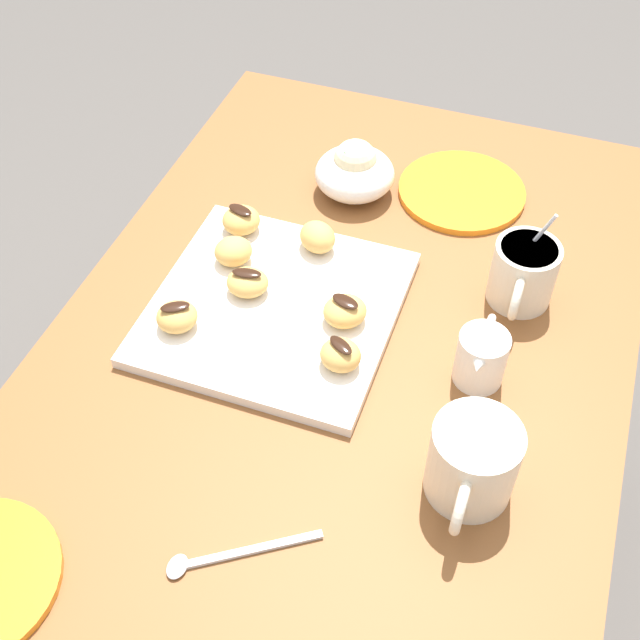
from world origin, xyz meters
The scene contains 21 objects.
ground_plane centered at (0.00, 0.00, 0.00)m, with size 8.00×8.00×0.00m, color #514C47.
dining_table centered at (0.00, 0.00, 0.58)m, with size 1.08×0.71×0.71m.
pastry_plate_square centered at (-0.02, -0.09, 0.72)m, with size 0.30×0.30×0.02m, color white.
coffee_mug_cream_left centered at (-0.15, 0.20, 0.76)m, with size 0.12×0.08×0.13m.
coffee_mug_cream_right centered at (0.15, 0.20, 0.77)m, with size 0.14×0.09×0.10m.
cream_pitcher_white centered at (0.00, 0.18, 0.75)m, with size 0.10×0.06×0.07m.
ice_cream_bowl centered at (-0.29, -0.07, 0.75)m, with size 0.12×0.12×0.09m.
saucer_orange_right centered at (-0.33, 0.08, 0.72)m, with size 0.19×0.19×0.01m, color orange.
loose_spoon_near_saucer centered at (0.31, -0.02, 0.72)m, with size 0.10×0.14×0.01m.
beignet_0 centered at (-0.02, 0.00, 0.75)m, with size 0.05×0.06×0.03m, color #DBA351.
chocolate_drizzle_0 centered at (-0.02, 0.00, 0.77)m, with size 0.04×0.02×0.01m, color black.
beignet_1 centered at (-0.03, -0.13, 0.75)m, with size 0.05×0.05×0.03m, color #DBA351.
chocolate_drizzle_1 centered at (-0.03, -0.13, 0.76)m, with size 0.04×0.02×0.01m, color black.
beignet_2 centered at (0.05, 0.02, 0.75)m, with size 0.05×0.05×0.03m, color #DBA351.
chocolate_drizzle_2 centered at (0.05, 0.02, 0.77)m, with size 0.04×0.02×0.01m, color black.
beignet_3 centered at (0.06, -0.19, 0.75)m, with size 0.05×0.05×0.03m, color #DBA351.
chocolate_drizzle_3 centered at (0.06, -0.19, 0.77)m, with size 0.04×0.02×0.01m, color black.
beignet_4 centered at (-0.13, -0.19, 0.75)m, with size 0.05×0.05×0.03m, color #DBA351.
chocolate_drizzle_4 centered at (-0.13, -0.19, 0.77)m, with size 0.04×0.02×0.01m, color black.
beignet_5 centered at (-0.07, -0.17, 0.75)m, with size 0.05×0.05×0.03m, color #DBA351.
beignet_6 centered at (-0.14, -0.08, 0.75)m, with size 0.05×0.05×0.04m, color #DBA351.
Camera 1 is at (0.64, 0.20, 1.49)m, focal length 45.96 mm.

